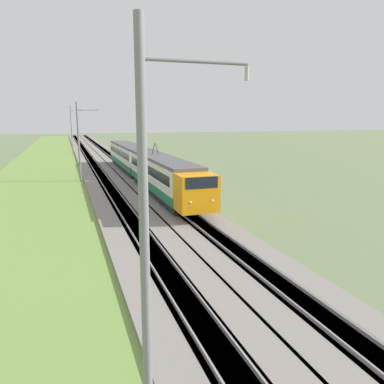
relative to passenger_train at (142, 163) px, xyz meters
The scene contains 9 objects.
ballast_main 9.15m from the passenger_train, 28.56° to the left, with size 240.00×4.40×0.30m.
ballast_adjacent 8.10m from the passenger_train, ahead, with size 240.00×4.40×0.30m.
track_main 9.15m from the passenger_train, 28.56° to the left, with size 240.00×1.57×0.45m.
track_adjacent 8.10m from the passenger_train, ahead, with size 240.00×1.57×0.45m.
grass_verge 13.49m from the passenger_train, 54.05° to the left, with size 240.00×12.81×0.12m.
passenger_train is the anchor object (origin of this frame).
catenary_mast_near 35.26m from the passenger_train, 168.95° to the left, with size 0.22×2.56×9.31m.
catenary_mast_mid 7.60m from the passenger_train, 69.48° to the left, with size 0.22×2.56×9.13m.
catenary_mast_far 40.23m from the passenger_train, ahead, with size 0.22×2.56×9.87m.
Camera 1 is at (-0.15, 4.08, 7.22)m, focal length 35.00 mm.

